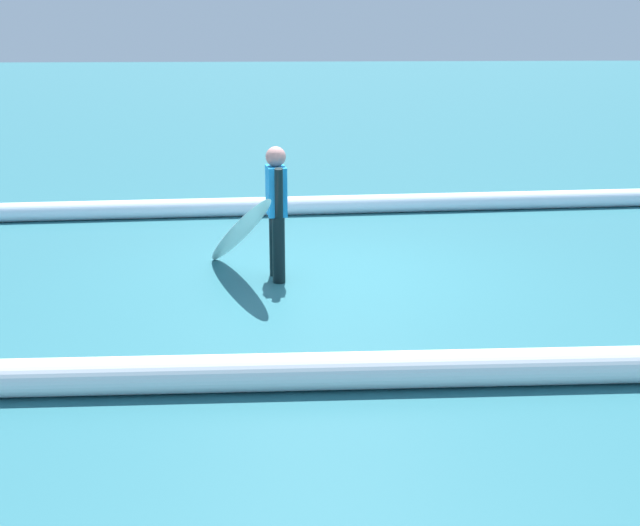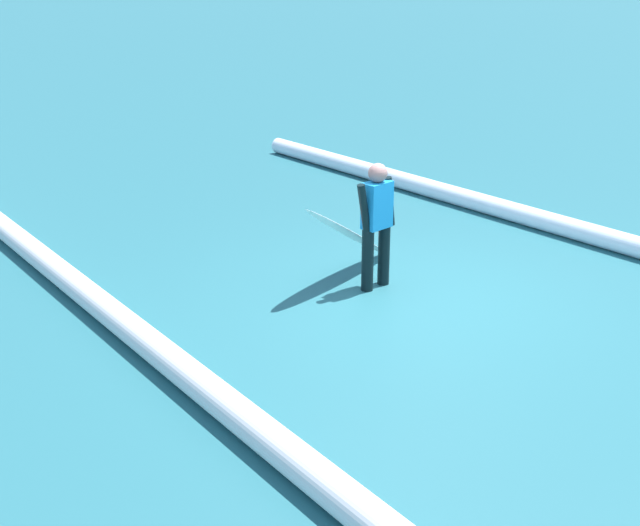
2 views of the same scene
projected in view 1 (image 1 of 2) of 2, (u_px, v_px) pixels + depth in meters
ground_plane at (324, 272)px, 9.34m from camera, size 130.89×130.89×0.00m
surfer at (276, 206)px, 8.86m from camera, size 0.23×0.61×1.49m
surfboard at (239, 232)px, 8.87m from camera, size 0.92×1.90×1.14m
wave_crest_foreground at (447, 202)px, 12.47m from camera, size 17.89×0.89×0.28m
wave_crest_midground at (350, 371)px, 6.27m from camera, size 25.31×0.94×0.29m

